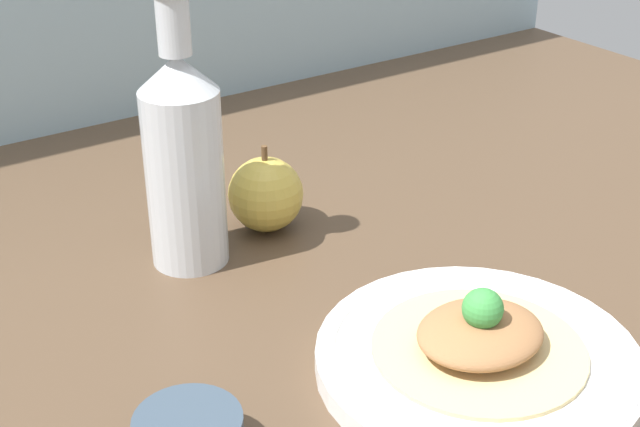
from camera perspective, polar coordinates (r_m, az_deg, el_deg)
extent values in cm
cube|color=brown|center=(84.42, -3.45, -7.14)|extent=(180.00, 110.00, 4.00)
cylinder|color=white|center=(76.08, 10.05, -9.24)|extent=(27.06, 27.06, 1.92)
torus|color=white|center=(75.68, 10.09, -8.83)|extent=(26.24, 26.24, 1.34)
cylinder|color=#D6BC7F|center=(75.39, 10.12, -8.53)|extent=(17.78, 17.78, 0.40)
ellipsoid|color=#9E6B42|center=(74.48, 10.22, -7.54)|extent=(11.04, 9.38, 2.76)
sphere|color=green|center=(73.15, 10.37, -6.01)|extent=(3.40, 3.40, 3.40)
cylinder|color=silver|center=(87.49, -8.62, 2.21)|extent=(7.70, 7.70, 17.98)
cone|color=silver|center=(83.52, -9.13, 8.87)|extent=(7.70, 7.70, 3.46)
cylinder|color=silver|center=(82.17, -9.38, 11.93)|extent=(3.08, 3.08, 5.81)
sphere|color=gold|center=(94.81, -3.49, 1.24)|extent=(8.06, 8.06, 8.06)
cylinder|color=brown|center=(92.83, -3.58, 3.82)|extent=(0.64, 0.64, 1.81)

